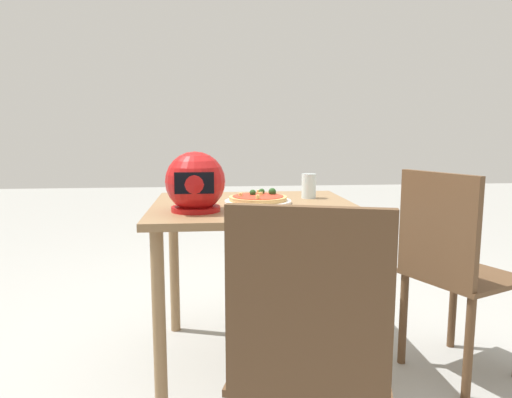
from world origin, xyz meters
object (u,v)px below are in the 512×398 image
(drinking_glass, at_px, (309,186))
(motorcycle_helmet, at_px, (195,183))
(chair_far, at_px, (310,354))
(chair_side, at_px, (450,264))
(pizza, at_px, (258,198))
(dining_table, at_px, (254,226))

(drinking_glass, bearing_deg, motorcycle_helmet, 31.24)
(drinking_glass, distance_m, chair_far, 1.18)
(chair_side, bearing_deg, pizza, -17.27)
(dining_table, bearing_deg, chair_far, 93.10)
(dining_table, bearing_deg, drinking_glass, -151.37)
(chair_far, bearing_deg, motorcycle_helmet, -68.79)
(dining_table, relative_size, drinking_glass, 7.59)
(drinking_glass, bearing_deg, chair_side, 145.00)
(dining_table, relative_size, chair_side, 1.00)
(drinking_glass, height_order, chair_far, chair_far)
(motorcycle_helmet, bearing_deg, chair_side, 177.25)
(chair_side, bearing_deg, motorcycle_helmet, -2.75)
(dining_table, height_order, drinking_glass, drinking_glass)
(chair_far, bearing_deg, chair_side, -136.13)
(dining_table, height_order, pizza, pizza)
(drinking_glass, relative_size, chair_far, 0.13)
(chair_far, bearing_deg, dining_table, -86.90)
(motorcycle_helmet, height_order, chair_far, motorcycle_helmet)
(pizza, height_order, motorcycle_helmet, motorcycle_helmet)
(drinking_glass, distance_m, chair_side, 0.72)
(pizza, relative_size, motorcycle_helmet, 1.08)
(dining_table, bearing_deg, chair_side, 164.79)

